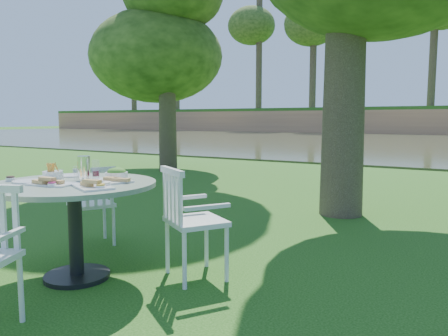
% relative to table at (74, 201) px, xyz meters
% --- Properties ---
extents(ground, '(140.00, 140.00, 0.00)m').
position_rel_table_xyz_m(ground, '(0.54, 1.38, -0.68)').
color(ground, '#15420D').
rests_on(ground, ground).
extents(table, '(1.39, 1.39, 0.85)m').
position_rel_table_xyz_m(table, '(0.00, 0.00, 0.00)').
color(table, black).
rests_on(table, ground).
extents(chair_ne, '(0.66, 0.65, 0.97)m').
position_rel_table_xyz_m(chair_ne, '(0.82, 0.48, -0.11)').
color(chair_ne, white).
rests_on(chair_ne, ground).
extents(chair_nw, '(0.57, 0.58, 0.87)m').
position_rel_table_xyz_m(chair_nw, '(-0.61, 0.75, -0.17)').
color(chair_nw, white).
rests_on(chair_nw, ground).
extents(tableware, '(1.16, 0.75, 0.22)m').
position_rel_table_xyz_m(tableware, '(-0.01, 0.09, 0.20)').
color(tableware, white).
rests_on(tableware, table).
extents(river, '(100.00, 28.00, 0.12)m').
position_rel_table_xyz_m(river, '(0.54, 24.38, -0.68)').
color(river, '#3A3E24').
rests_on(river, ground).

